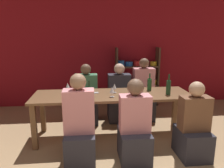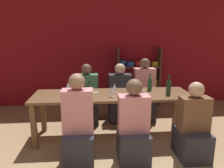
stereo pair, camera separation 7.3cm
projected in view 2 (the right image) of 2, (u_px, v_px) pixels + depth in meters
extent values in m
cube|color=maroon|center=(101.00, 51.00, 5.41)|extent=(8.80, 0.06, 2.70)
cube|color=#4C3828|center=(118.00, 77.00, 5.39)|extent=(0.04, 0.30, 1.45)
cube|color=#4C3828|center=(159.00, 77.00, 5.47)|extent=(0.04, 0.30, 1.45)
cube|color=#4C3828|center=(138.00, 104.00, 5.59)|extent=(1.03, 0.30, 0.04)
cylinder|color=#235BAD|center=(122.00, 101.00, 5.53)|extent=(0.19, 0.19, 0.14)
sphere|color=black|center=(122.00, 98.00, 5.51)|extent=(0.02, 0.02, 0.02)
cylinder|color=gold|center=(130.00, 102.00, 5.55)|extent=(0.19, 0.19, 0.10)
sphere|color=black|center=(130.00, 99.00, 5.54)|extent=(0.02, 0.02, 0.02)
cylinder|color=red|center=(146.00, 101.00, 5.58)|extent=(0.19, 0.19, 0.13)
sphere|color=black|center=(146.00, 98.00, 5.57)|extent=(0.02, 0.02, 0.02)
cylinder|color=silver|center=(153.00, 101.00, 5.60)|extent=(0.19, 0.19, 0.11)
sphere|color=black|center=(154.00, 98.00, 5.59)|extent=(0.02, 0.02, 0.02)
cube|color=#4C3828|center=(138.00, 86.00, 5.48)|extent=(1.03, 0.30, 0.04)
cylinder|color=black|center=(122.00, 83.00, 5.42)|extent=(0.19, 0.19, 0.13)
sphere|color=black|center=(122.00, 80.00, 5.41)|extent=(0.02, 0.02, 0.02)
cylinder|color=#338447|center=(130.00, 83.00, 5.44)|extent=(0.19, 0.19, 0.12)
sphere|color=black|center=(130.00, 80.00, 5.43)|extent=(0.02, 0.02, 0.02)
cylinder|color=silver|center=(138.00, 83.00, 5.46)|extent=(0.19, 0.19, 0.11)
sphere|color=black|center=(138.00, 80.00, 5.45)|extent=(0.02, 0.02, 0.02)
cylinder|color=#338447|center=(146.00, 83.00, 5.48)|extent=(0.19, 0.19, 0.11)
sphere|color=black|center=(146.00, 80.00, 5.46)|extent=(0.02, 0.02, 0.02)
cylinder|color=gold|center=(154.00, 82.00, 5.49)|extent=(0.19, 0.19, 0.13)
sphere|color=black|center=(154.00, 79.00, 5.48)|extent=(0.02, 0.02, 0.02)
cube|color=#4C3828|center=(139.00, 67.00, 5.37)|extent=(1.03, 0.30, 0.04)
cylinder|color=#235BAD|center=(122.00, 63.00, 5.32)|extent=(0.19, 0.19, 0.13)
sphere|color=black|center=(122.00, 60.00, 5.30)|extent=(0.02, 0.02, 0.02)
cylinder|color=#235BAD|center=(130.00, 64.00, 5.34)|extent=(0.19, 0.19, 0.10)
sphere|color=black|center=(130.00, 61.00, 5.32)|extent=(0.02, 0.02, 0.02)
cylinder|color=red|center=(139.00, 63.00, 5.35)|extent=(0.19, 0.19, 0.12)
sphere|color=black|center=(139.00, 60.00, 5.34)|extent=(0.02, 0.02, 0.02)
cylinder|color=gold|center=(155.00, 64.00, 5.39)|extent=(0.17, 0.17, 0.10)
sphere|color=black|center=(155.00, 61.00, 5.37)|extent=(0.02, 0.02, 0.02)
cube|color=brown|center=(112.00, 95.00, 3.71)|extent=(2.66, 0.81, 0.04)
cube|color=brown|center=(34.00, 127.00, 3.37)|extent=(0.08, 0.08, 0.73)
cube|color=brown|center=(190.00, 121.00, 3.58)|extent=(0.08, 0.08, 0.73)
cube|color=brown|center=(43.00, 112.00, 4.01)|extent=(0.08, 0.08, 0.73)
cube|color=brown|center=(175.00, 108.00, 4.21)|extent=(0.08, 0.08, 0.73)
cylinder|color=#B7BABC|center=(136.00, 92.00, 3.61)|extent=(0.23, 0.23, 0.10)
torus|color=#B7BABC|center=(136.00, 90.00, 3.60)|extent=(0.24, 0.24, 0.01)
cylinder|color=#19381E|center=(169.00, 88.00, 3.63)|extent=(0.08, 0.08, 0.23)
cone|color=#19381E|center=(169.00, 80.00, 3.60)|extent=(0.08, 0.08, 0.04)
cylinder|color=#19381E|center=(169.00, 77.00, 3.59)|extent=(0.03, 0.03, 0.08)
cylinder|color=#19381E|center=(89.00, 93.00, 3.45)|extent=(0.07, 0.07, 0.18)
cone|color=#19381E|center=(89.00, 86.00, 3.42)|extent=(0.07, 0.07, 0.03)
cylinder|color=#19381E|center=(89.00, 83.00, 3.41)|extent=(0.03, 0.03, 0.07)
cylinder|color=#1E4C23|center=(150.00, 85.00, 3.92)|extent=(0.08, 0.08, 0.20)
cone|color=#1E4C23|center=(150.00, 78.00, 3.89)|extent=(0.08, 0.08, 0.04)
cylinder|color=#1E4C23|center=(150.00, 76.00, 3.88)|extent=(0.03, 0.03, 0.07)
cylinder|color=white|center=(114.00, 93.00, 3.78)|extent=(0.07, 0.07, 0.00)
cylinder|color=white|center=(114.00, 91.00, 3.77)|extent=(0.01, 0.01, 0.06)
cone|color=white|center=(114.00, 86.00, 3.76)|extent=(0.07, 0.07, 0.09)
cylinder|color=beige|center=(114.00, 88.00, 3.76)|extent=(0.04, 0.04, 0.04)
cylinder|color=white|center=(86.00, 100.00, 3.36)|extent=(0.07, 0.07, 0.00)
cylinder|color=white|center=(86.00, 98.00, 3.35)|extent=(0.01, 0.01, 0.07)
cone|color=white|center=(86.00, 93.00, 3.34)|extent=(0.06, 0.06, 0.09)
cylinder|color=white|center=(76.00, 90.00, 3.93)|extent=(0.07, 0.07, 0.00)
cylinder|color=white|center=(75.00, 88.00, 3.92)|extent=(0.01, 0.01, 0.08)
cone|color=white|center=(75.00, 83.00, 3.90)|extent=(0.08, 0.08, 0.09)
cylinder|color=beige|center=(75.00, 84.00, 3.91)|extent=(0.04, 0.04, 0.04)
cylinder|color=white|center=(112.00, 97.00, 3.53)|extent=(0.07, 0.07, 0.00)
cylinder|color=white|center=(112.00, 95.00, 3.52)|extent=(0.01, 0.01, 0.06)
cone|color=white|center=(112.00, 90.00, 3.50)|extent=(0.08, 0.08, 0.10)
cylinder|color=beige|center=(112.00, 91.00, 3.51)|extent=(0.04, 0.04, 0.04)
cylinder|color=white|center=(141.00, 90.00, 3.95)|extent=(0.06, 0.06, 0.00)
cylinder|color=white|center=(141.00, 88.00, 3.94)|extent=(0.01, 0.01, 0.07)
cone|color=white|center=(141.00, 84.00, 3.92)|extent=(0.06, 0.06, 0.09)
cylinder|color=beige|center=(141.00, 85.00, 3.93)|extent=(0.03, 0.03, 0.03)
cylinder|color=white|center=(78.00, 100.00, 3.37)|extent=(0.06, 0.06, 0.00)
cylinder|color=white|center=(78.00, 97.00, 3.36)|extent=(0.01, 0.01, 0.07)
cone|color=white|center=(78.00, 93.00, 3.34)|extent=(0.07, 0.07, 0.08)
cylinder|color=white|center=(68.00, 92.00, 3.80)|extent=(0.06, 0.06, 0.00)
cylinder|color=white|center=(68.00, 90.00, 3.79)|extent=(0.01, 0.01, 0.09)
cone|color=white|center=(68.00, 85.00, 3.77)|extent=(0.06, 0.06, 0.08)
cylinder|color=maroon|center=(68.00, 86.00, 3.78)|extent=(0.04, 0.04, 0.03)
cube|color=silver|center=(94.00, 93.00, 3.75)|extent=(0.16, 0.09, 0.01)
cube|color=#2D2D38|center=(133.00, 145.00, 3.11)|extent=(0.42, 0.53, 0.44)
cube|color=pink|center=(134.00, 114.00, 3.01)|extent=(0.42, 0.23, 0.52)
sphere|color=brown|center=(134.00, 87.00, 2.92)|extent=(0.23, 0.23, 0.23)
cube|color=#2D2D38|center=(120.00, 109.00, 4.61)|extent=(0.46, 0.57, 0.43)
cube|color=#2D2D38|center=(120.00, 87.00, 4.50)|extent=(0.46, 0.25, 0.54)
sphere|color=beige|center=(120.00, 69.00, 4.42)|extent=(0.22, 0.22, 0.22)
cube|color=#2D2D38|center=(79.00, 146.00, 3.06)|extent=(0.41, 0.52, 0.45)
cube|color=pink|center=(78.00, 111.00, 2.95)|extent=(0.41, 0.23, 0.60)
sphere|color=#9E7556|center=(77.00, 82.00, 2.86)|extent=(0.22, 0.22, 0.22)
cube|color=#2D2D38|center=(143.00, 107.00, 4.65)|extent=(0.43, 0.53, 0.48)
cube|color=pink|center=(144.00, 83.00, 4.53)|extent=(0.43, 0.23, 0.60)
sphere|color=brown|center=(145.00, 63.00, 4.44)|extent=(0.21, 0.21, 0.21)
cube|color=#2D2D38|center=(192.00, 144.00, 3.17)|extent=(0.41, 0.52, 0.42)
cube|color=brown|center=(194.00, 114.00, 3.07)|extent=(0.41, 0.23, 0.49)
sphere|color=tan|center=(196.00, 90.00, 2.99)|extent=(0.22, 0.22, 0.22)
cube|color=#2D2D38|center=(87.00, 110.00, 4.49)|extent=(0.45, 0.56, 0.46)
cube|color=#3D7551|center=(87.00, 87.00, 4.38)|extent=(0.45, 0.25, 0.53)
sphere|color=brown|center=(86.00, 69.00, 4.29)|extent=(0.21, 0.21, 0.21)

